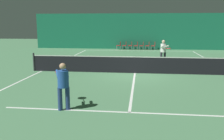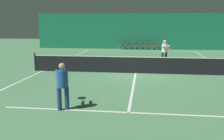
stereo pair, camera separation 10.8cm
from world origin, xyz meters
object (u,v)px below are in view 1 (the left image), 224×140
object	(u,v)px
player_far	(163,50)
courtside_chair_3	(136,45)
courtside_chair_6	(154,45)
tennis_net	(135,64)
courtside_chair_2	(131,45)
courtside_chair_1	(125,45)
courtside_chair_0	(119,45)
courtside_chair_4	(142,45)
courtside_chair_5	(148,45)
player_near	(63,83)

from	to	relation	value
player_far	courtside_chair_3	size ratio (longest dim) A/B	1.96
player_far	courtside_chair_6	bearing A→B (deg)	167.30
tennis_net	courtside_chair_6	world-z (taller)	tennis_net
player_far	courtside_chair_2	xyz separation A→B (m)	(-2.68, 9.47, -0.48)
player_far	courtside_chair_6	xyz separation A→B (m)	(-0.22, 9.47, -0.48)
courtside_chair_1	courtside_chair_2	size ratio (longest dim) A/B	1.00
courtside_chair_0	courtside_chair_1	distance (m)	0.62
courtside_chair_0	courtside_chair_4	size ratio (longest dim) A/B	1.00
player_far	courtside_chair_1	size ratio (longest dim) A/B	1.96
courtside_chair_4	courtside_chair_5	world-z (taller)	same
tennis_net	courtside_chair_6	size ratio (longest dim) A/B	14.29
courtside_chair_0	courtside_chair_1	bearing A→B (deg)	90.00
courtside_chair_3	courtside_chair_4	size ratio (longest dim) A/B	1.00
player_near	courtside_chair_0	xyz separation A→B (m)	(0.08, 19.44, -0.41)
tennis_net	player_near	size ratio (longest dim) A/B	7.80
player_far	courtside_chair_1	world-z (taller)	player_far
tennis_net	player_near	bearing A→B (deg)	-108.59
tennis_net	player_far	distance (m)	4.09
courtside_chair_5	courtside_chair_6	xyz separation A→B (m)	(0.62, 0.00, 0.00)
player_far	courtside_chair_2	distance (m)	9.85
courtside_chair_1	courtside_chair_2	distance (m)	0.62
player_near	courtside_chair_2	world-z (taller)	player_near
player_near	courtside_chair_5	xyz separation A→B (m)	(3.16, 19.44, -0.41)
courtside_chair_1	courtside_chair_3	size ratio (longest dim) A/B	1.00
courtside_chair_5	player_far	bearing A→B (deg)	5.03
courtside_chair_0	courtside_chair_6	size ratio (longest dim) A/B	1.00
courtside_chair_2	player_far	bearing A→B (deg)	15.80
player_near	courtside_chair_2	distance (m)	19.49
courtside_chair_0	courtside_chair_2	world-z (taller)	same
player_near	courtside_chair_3	distance (m)	19.54
courtside_chair_1	courtside_chair_2	world-z (taller)	same
courtside_chair_1	courtside_chair_5	xyz separation A→B (m)	(2.46, 0.00, 0.00)
tennis_net	courtside_chair_6	distance (m)	13.19
courtside_chair_0	courtside_chair_1	xyz separation A→B (m)	(0.62, 0.00, 0.00)
courtside_chair_1	courtside_chair_6	distance (m)	3.08
courtside_chair_2	courtside_chair_6	distance (m)	2.46
player_near	player_far	size ratio (longest dim) A/B	0.93
player_far	courtside_chair_3	bearing A→B (deg)	178.28
player_near	courtside_chair_5	size ratio (longest dim) A/B	1.83
courtside_chair_1	courtside_chair_3	xyz separation A→B (m)	(1.23, 0.00, 0.00)
tennis_net	courtside_chair_1	xyz separation A→B (m)	(-1.44, 13.09, -0.03)
courtside_chair_0	player_far	bearing A→B (deg)	22.43
tennis_net	courtside_chair_2	xyz separation A→B (m)	(-0.82, 13.09, -0.03)
courtside_chair_1	player_near	bearing A→B (deg)	-2.06
courtside_chair_0	courtside_chair_5	distance (m)	3.08
tennis_net	courtside_chair_0	distance (m)	13.25
courtside_chair_5	courtside_chair_6	size ratio (longest dim) A/B	1.00
courtside_chair_4	courtside_chair_2	bearing A→B (deg)	-90.00
courtside_chair_6	courtside_chair_4	bearing A→B (deg)	-90.00
tennis_net	player_far	world-z (taller)	player_far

